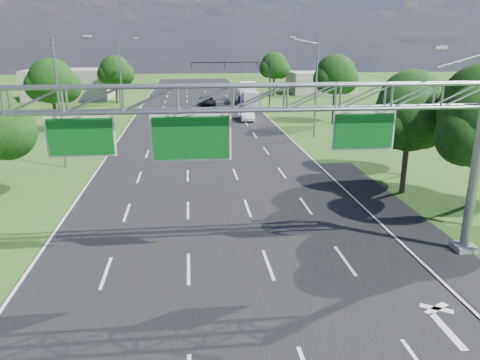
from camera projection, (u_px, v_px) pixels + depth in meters
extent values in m
plane|color=#305419|center=(209.00, 164.00, 38.65)|extent=(220.00, 220.00, 0.00)
cube|color=black|center=(209.00, 164.00, 38.65)|extent=(18.00, 180.00, 0.02)
cube|color=black|center=(418.00, 235.00, 24.48)|extent=(3.00, 30.00, 0.02)
cube|color=gray|center=(464.00, 247.00, 22.67)|extent=(1.00, 1.00, 0.30)
cylinder|color=gray|center=(475.00, 171.00, 21.57)|extent=(0.44, 0.44, 8.00)
cylinder|color=gray|center=(466.00, 59.00, 20.01)|extent=(2.54, 0.12, 0.79)
cube|color=beige|center=(440.00, 47.00, 19.74)|extent=(0.50, 0.22, 0.12)
cube|color=white|center=(81.00, 137.00, 19.15)|extent=(2.80, 0.05, 1.70)
cube|color=#0B5B1A|center=(81.00, 137.00, 19.09)|extent=(2.62, 0.05, 1.52)
cube|color=white|center=(191.00, 138.00, 19.66)|extent=(3.40, 0.05, 2.00)
cube|color=#0B5B1A|center=(191.00, 138.00, 19.60)|extent=(3.22, 0.05, 1.82)
cube|color=white|center=(364.00, 131.00, 20.40)|extent=(2.80, 0.05, 1.70)
cube|color=#0B5B1A|center=(364.00, 131.00, 20.34)|extent=(2.62, 0.05, 1.52)
cylinder|color=black|center=(270.00, 83.00, 72.13)|extent=(0.24, 0.24, 7.00)
cylinder|color=black|center=(231.00, 62.00, 70.62)|extent=(12.00, 0.18, 0.18)
imported|color=black|center=(191.00, 66.00, 70.15)|extent=(0.18, 0.22, 1.10)
imported|color=black|center=(224.00, 66.00, 70.67)|extent=(0.18, 0.22, 1.10)
imported|color=black|center=(257.00, 66.00, 71.19)|extent=(0.18, 0.22, 1.10)
cylinder|color=gray|center=(59.00, 105.00, 36.02)|extent=(0.20, 0.20, 10.00)
cylinder|color=gray|center=(70.00, 42.00, 34.81)|extent=(2.78, 0.12, 0.60)
cube|color=beige|center=(88.00, 36.00, 34.83)|extent=(0.55, 0.22, 0.12)
cylinder|color=gray|center=(120.00, 74.00, 69.35)|extent=(0.20, 0.20, 10.00)
cylinder|color=gray|center=(127.00, 41.00, 68.14)|extent=(2.78, 0.12, 0.60)
cube|color=beige|center=(136.00, 38.00, 68.16)|extent=(0.55, 0.22, 0.12)
cylinder|color=gray|center=(316.00, 89.00, 47.94)|extent=(0.20, 0.20, 10.00)
cylinder|color=gray|center=(306.00, 41.00, 46.46)|extent=(2.78, 0.12, 0.60)
cube|color=beige|center=(293.00, 37.00, 46.21)|extent=(0.55, 0.22, 0.12)
cylinder|color=#2D2116|center=(472.00, 193.00, 25.24)|extent=(0.36, 0.36, 3.74)
sphere|color=black|center=(466.00, 136.00, 23.94)|extent=(3.08, 3.08, 3.08)
cylinder|color=#2D2116|center=(474.00, 173.00, 28.24)|extent=(0.36, 0.36, 4.18)
sphere|color=black|center=(468.00, 115.00, 26.81)|extent=(3.50, 3.50, 3.50)
cylinder|color=#2D2116|center=(404.00, 169.00, 30.91)|extent=(0.36, 0.36, 3.30)
sphere|color=black|center=(410.00, 117.00, 29.94)|extent=(4.40, 4.40, 4.40)
sphere|color=black|center=(422.00, 124.00, 30.59)|extent=(3.30, 3.30, 3.30)
sphere|color=black|center=(396.00, 125.00, 29.67)|extent=(3.08, 3.08, 3.08)
cylinder|color=#2D2116|center=(406.00, 152.00, 34.90)|extent=(0.36, 0.36, 3.52)
sphere|color=black|center=(411.00, 103.00, 33.85)|extent=(4.80, 4.80, 4.80)
sphere|color=black|center=(424.00, 110.00, 34.52)|extent=(3.60, 3.60, 3.60)
sphere|color=black|center=(398.00, 110.00, 33.59)|extent=(3.36, 3.36, 3.36)
sphere|color=black|center=(6.00, 131.00, 28.82)|extent=(3.60, 3.60, 3.60)
cylinder|color=#2D2116|center=(55.00, 116.00, 50.73)|extent=(0.36, 0.36, 3.74)
sphere|color=black|center=(51.00, 81.00, 49.65)|extent=(4.80, 4.80, 4.80)
sphere|color=black|center=(65.00, 86.00, 50.33)|extent=(3.60, 3.60, 3.60)
sphere|color=black|center=(41.00, 86.00, 49.39)|extent=(3.36, 3.36, 3.36)
cylinder|color=#2D2116|center=(117.00, 93.00, 74.92)|extent=(0.36, 0.36, 3.30)
sphere|color=black|center=(115.00, 70.00, 73.90)|extent=(4.80, 4.80, 4.80)
sphere|color=black|center=(123.00, 74.00, 74.57)|extent=(3.60, 3.60, 3.60)
sphere|color=black|center=(108.00, 74.00, 73.63)|extent=(3.36, 3.36, 3.36)
cylinder|color=#2D2116|center=(334.00, 107.00, 56.90)|extent=(0.36, 0.36, 3.96)
sphere|color=black|center=(336.00, 74.00, 55.78)|extent=(4.80, 4.80, 4.80)
sphere|color=black|center=(344.00, 79.00, 56.46)|extent=(3.60, 3.60, 3.60)
sphere|color=black|center=(327.00, 79.00, 55.52)|extent=(3.36, 3.36, 3.36)
cylinder|color=#2D2116|center=(274.00, 86.00, 85.32)|extent=(0.36, 0.36, 3.52)
sphere|color=black|center=(274.00, 65.00, 84.27)|extent=(4.80, 4.80, 4.80)
sphere|color=black|center=(280.00, 69.00, 84.95)|extent=(3.60, 3.60, 3.60)
sphere|color=black|center=(268.00, 68.00, 84.01)|extent=(3.36, 3.36, 3.36)
cube|color=gray|center=(70.00, 84.00, 81.35)|extent=(14.00, 10.00, 5.00)
cube|color=gray|center=(321.00, 82.00, 90.11)|extent=(12.00, 9.00, 4.00)
imported|color=silver|center=(194.00, 118.00, 57.11)|extent=(2.49, 4.91, 1.37)
imported|color=black|center=(207.00, 101.00, 73.45)|extent=(2.66, 5.07, 1.36)
imported|color=silver|center=(247.00, 114.00, 59.61)|extent=(2.03, 4.89, 1.57)
cube|color=white|center=(248.00, 93.00, 75.10)|extent=(3.25, 6.51, 3.12)
cube|color=silver|center=(252.00, 100.00, 71.10)|extent=(2.66, 2.57, 2.29)
cylinder|color=black|center=(244.00, 104.00, 71.35)|extent=(0.36, 1.04, 1.04)
cylinder|color=black|center=(259.00, 103.00, 71.59)|extent=(0.36, 1.04, 1.04)
cylinder|color=black|center=(240.00, 99.00, 77.30)|extent=(0.36, 1.04, 1.04)
cylinder|color=black|center=(253.00, 99.00, 77.54)|extent=(0.36, 1.04, 1.04)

